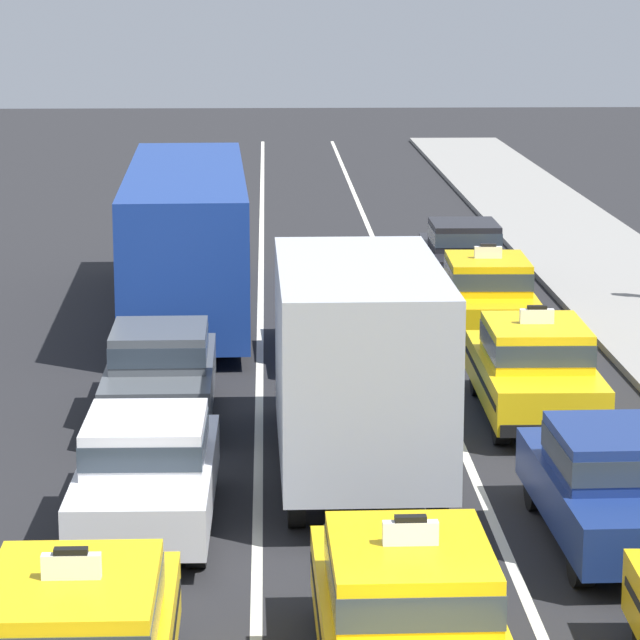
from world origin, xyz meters
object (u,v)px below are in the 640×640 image
(box_truck_center_second, at_px, (356,356))
(taxi_right_fourth, at_px, (487,295))
(sedan_right_second, at_px, (614,482))
(taxi_right_third, at_px, (534,368))
(sedan_left_second, at_px, (147,469))
(sedan_left_third, at_px, (160,370))
(taxi_center_nearest, at_px, (408,613))
(sedan_center_third, at_px, (335,314))
(bus_left_fourth, at_px, (187,232))
(sedan_right_fifth, at_px, (463,252))

(box_truck_center_second, bearing_deg, taxi_right_fourth, 70.60)
(sedan_right_second, xyz_separation_m, taxi_right_fourth, (0.05, 12.39, 0.03))
(sedan_right_second, height_order, taxi_right_third, taxi_right_third)
(sedan_left_second, xyz_separation_m, sedan_left_third, (-0.18, 5.50, 0.00))
(taxi_center_nearest, relative_size, taxi_right_fourth, 1.00)
(taxi_center_nearest, relative_size, box_truck_center_second, 0.66)
(sedan_left_second, height_order, sedan_center_third, same)
(bus_left_fourth, distance_m, sedan_right_fifth, 7.16)
(sedan_left_second, xyz_separation_m, sedan_right_second, (6.08, -0.80, 0.00))
(taxi_center_nearest, xyz_separation_m, taxi_right_fourth, (3.11, 16.69, 0.00))
(taxi_center_nearest, bearing_deg, taxi_right_third, 73.70)
(sedan_left_third, xyz_separation_m, sedan_center_third, (3.11, 4.45, 0.00))
(sedan_left_second, bearing_deg, taxi_right_third, 41.07)
(taxi_center_nearest, bearing_deg, sedan_right_fifth, 81.51)
(sedan_left_second, distance_m, taxi_center_nearest, 5.93)
(taxi_right_fourth, bearing_deg, box_truck_center_second, -109.40)
(sedan_center_third, relative_size, sedan_right_second, 1.00)
(sedan_left_third, xyz_separation_m, taxi_center_nearest, (3.21, -10.59, 0.03))
(taxi_right_fourth, relative_size, sedan_right_fifth, 1.07)
(box_truck_center_second, relative_size, taxi_right_third, 1.52)
(sedan_left_second, distance_m, taxi_right_third, 8.04)
(sedan_center_third, xyz_separation_m, sedan_right_fifth, (3.40, 7.08, 0.00))
(sedan_left_third, relative_size, taxi_center_nearest, 0.94)
(sedan_left_third, relative_size, taxi_right_third, 0.94)
(bus_left_fourth, height_order, sedan_right_second, bus_left_fourth)
(taxi_center_nearest, bearing_deg, sedan_right_second, 54.60)
(bus_left_fourth, distance_m, taxi_right_third, 10.84)
(taxi_center_nearest, distance_m, taxi_right_fourth, 16.97)
(bus_left_fourth, height_order, taxi_right_third, bus_left_fourth)
(taxi_center_nearest, height_order, sedan_center_third, taxi_center_nearest)
(sedan_left_second, relative_size, taxi_right_fourth, 0.94)
(sedan_right_second, bearing_deg, sedan_center_third, 106.34)
(taxi_right_fourth, bearing_deg, sedan_left_second, -117.89)
(box_truck_center_second, bearing_deg, sedan_right_second, -45.61)
(sedan_left_second, bearing_deg, taxi_center_nearest, -59.26)
(bus_left_fourth, relative_size, taxi_right_third, 2.46)
(taxi_center_nearest, distance_m, taxi_right_third, 10.81)
(sedan_center_third, distance_m, taxi_right_fourth, 3.60)
(taxi_right_third, relative_size, taxi_right_fourth, 1.00)
(sedan_left_second, height_order, bus_left_fourth, bus_left_fourth)
(sedan_center_third, relative_size, sedan_right_fifth, 1.01)
(sedan_right_second, bearing_deg, sedan_right_fifth, 89.20)
(sedan_right_fifth, bearing_deg, box_truck_center_second, -103.19)
(box_truck_center_second, bearing_deg, sedan_center_third, 89.85)
(taxi_center_nearest, xyz_separation_m, taxi_right_third, (3.03, 10.38, 0.00))
(sedan_right_fifth, bearing_deg, taxi_right_fourth, -92.06)
(bus_left_fourth, bearing_deg, sedan_left_third, -90.25)
(sedan_left_third, xyz_separation_m, box_truck_center_second, (3.09, -3.06, 0.93))
(sedan_left_third, distance_m, taxi_center_nearest, 11.07)
(box_truck_center_second, distance_m, sedan_center_third, 7.57)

